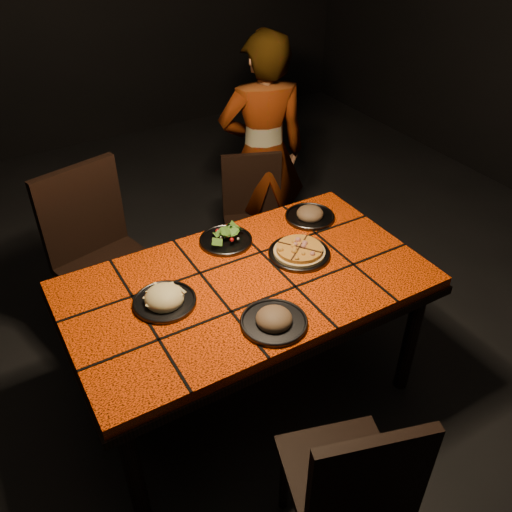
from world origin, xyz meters
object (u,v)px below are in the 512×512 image
chair_far_right (254,212)px  plate_pizza (299,252)px  diner (263,154)px  dining_table (247,293)px  plate_pasta (164,299)px  chair_near (352,482)px  chair_far_left (99,249)px

chair_far_right → plate_pizza: size_ratio=2.41×
diner → plate_pizza: (-0.40, -0.99, 0.01)m
dining_table → plate_pasta: plate_pasta is taller
chair_near → plate_pasta: bearing=-56.7°
dining_table → chair_near: chair_near is taller
dining_table → diner: diner is taller
chair_far_right → chair_far_left: bearing=-154.2°
chair_far_right → diner: diner is taller
chair_near → chair_far_left: chair_far_left is taller
dining_table → plate_pizza: size_ratio=4.74×
chair_far_right → diner: (0.16, 0.16, 0.29)m
chair_near → chair_far_right: 1.89m
chair_far_left → plate_pizza: size_ratio=3.00×
chair_near → plate_pasta: size_ratio=3.35×
chair_far_right → plate_pasta: bearing=-116.0°
dining_table → chair_far_right: size_ratio=1.97×
chair_far_left → plate_pasta: 0.79m
dining_table → chair_near: (-0.10, -0.91, -0.15)m
diner → plate_pizza: size_ratio=4.45×
dining_table → diner: bearing=55.8°
chair_near → plate_pasta: 1.02m
chair_near → chair_far_right: chair_near is taller
chair_near → dining_table: bearing=-79.3°
dining_table → plate_pasta: size_ratio=6.02×
chair_far_left → dining_table: bearing=-74.4°
chair_near → chair_far_left: bearing=-61.4°
chair_near → plate_pizza: bearing=-96.3°
chair_far_left → plate_pasta: bearing=-98.1°
plate_pizza → dining_table: bearing=-172.6°
diner → plate_pasta: bearing=59.4°
diner → dining_table: bearing=72.5°
plate_pizza → chair_far_right: bearing=74.2°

